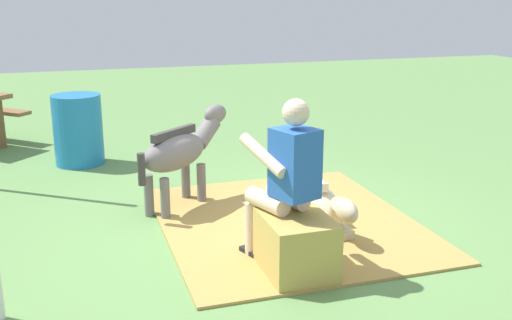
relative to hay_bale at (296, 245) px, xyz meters
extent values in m
plane|color=#608C4C|center=(0.99, -0.03, -0.23)|extent=(24.00, 24.00, 0.00)
cube|color=#AD8C47|center=(0.98, -0.30, -0.22)|extent=(2.61, 2.27, 0.02)
cube|color=tan|center=(0.00, 0.00, 0.00)|extent=(0.62, 0.49, 0.46)
cylinder|color=beige|center=(0.21, 0.16, 0.30)|extent=(0.42, 0.26, 0.14)
cylinder|color=beige|center=(0.39, 0.23, 0.00)|extent=(0.11, 0.11, 0.46)
cube|color=black|center=(0.39, 0.23, -0.20)|extent=(0.24, 0.17, 0.06)
cylinder|color=beige|center=(0.27, -0.03, 0.30)|extent=(0.42, 0.26, 0.14)
cylinder|color=beige|center=(0.46, 0.04, 0.00)|extent=(0.11, 0.11, 0.46)
cube|color=black|center=(0.46, 0.04, -0.20)|extent=(0.24, 0.17, 0.06)
cube|color=#2659B2|center=(0.05, 0.00, 0.63)|extent=(0.38, 0.36, 0.52)
cylinder|color=beige|center=(0.17, 0.21, 0.68)|extent=(0.50, 0.25, 0.26)
cylinder|color=beige|center=(0.27, -0.09, 0.68)|extent=(0.50, 0.25, 0.26)
sphere|color=beige|center=(0.05, 0.00, 1.01)|extent=(0.20, 0.20, 0.20)
ellipsoid|color=slate|center=(1.67, 0.61, 0.35)|extent=(0.79, 0.85, 0.34)
cylinder|color=slate|center=(1.93, 0.46, -0.03)|extent=(0.09, 0.09, 0.41)
cylinder|color=slate|center=(1.77, 0.33, -0.03)|extent=(0.09, 0.09, 0.41)
cylinder|color=slate|center=(1.56, 0.89, -0.03)|extent=(0.09, 0.09, 0.41)
cylinder|color=slate|center=(1.41, 0.76, -0.03)|extent=(0.09, 0.09, 0.41)
cylinder|color=slate|center=(1.99, 0.23, 0.45)|extent=(0.37, 0.39, 0.33)
ellipsoid|color=slate|center=(2.11, 0.09, 0.61)|extent=(0.33, 0.35, 0.20)
cube|color=#3A3838|center=(1.67, 0.61, 0.54)|extent=(0.43, 0.50, 0.08)
cylinder|color=#3A3838|center=(1.36, 0.97, 0.30)|extent=(0.07, 0.07, 0.30)
ellipsoid|color=beige|center=(1.08, -0.57, -0.05)|extent=(0.88, 0.41, 0.36)
cube|color=beige|center=(0.54, -0.57, -0.18)|extent=(0.28, 0.24, 0.10)
cylinder|color=beige|center=(0.52, -0.57, 0.01)|extent=(0.29, 0.18, 0.30)
ellipsoid|color=beige|center=(0.34, -0.58, 0.09)|extent=(0.30, 0.16, 0.20)
cube|color=beige|center=(1.00, -0.57, 0.15)|extent=(0.44, 0.09, 0.08)
cylinder|color=#1E72B2|center=(3.63, 1.45, 0.20)|extent=(0.59, 0.59, 0.86)
cube|color=brown|center=(4.78, 2.43, 0.12)|extent=(0.08, 0.08, 0.69)
camera|label=1|loc=(-3.93, 1.56, 1.86)|focal=42.48mm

